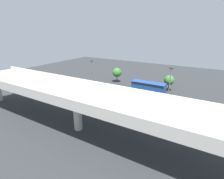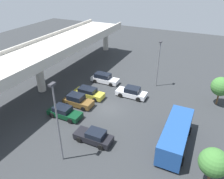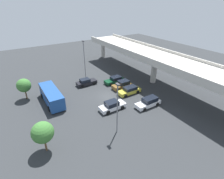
{
  "view_description": "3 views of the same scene",
  "coord_description": "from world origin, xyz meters",
  "px_view_note": "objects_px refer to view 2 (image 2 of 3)",
  "views": [
    {
      "loc": [
        -17.06,
        30.15,
        14.94
      ],
      "look_at": [
        1.39,
        -0.38,
        2.69
      ],
      "focal_mm": 28.0,
      "sensor_mm": 36.0,
      "label": 1
    },
    {
      "loc": [
        -23.31,
        -11.54,
        17.4
      ],
      "look_at": [
        2.08,
        0.53,
        1.91
      ],
      "focal_mm": 35.0,
      "sensor_mm": 36.0,
      "label": 2
    },
    {
      "loc": [
        25.89,
        -15.34,
        17.31
      ],
      "look_at": [
        -0.64,
        1.44,
        0.78
      ],
      "focal_mm": 28.0,
      "sensor_mm": 36.0,
      "label": 3
    }
  ],
  "objects_px": {
    "tree_front_left": "(214,163)",
    "parked_car_4": "(132,92)",
    "parked_car_5": "(104,78)",
    "lamp_post_near_aisle": "(57,119)",
    "lamp_post_mid_lot": "(159,61)",
    "tree_front_centre": "(221,86)",
    "parked_car_1": "(64,112)",
    "shuttle_bus": "(176,134)",
    "parked_car_3": "(89,93)",
    "parked_car_0": "(94,136)",
    "parked_car_2": "(78,101)"
  },
  "relations": [
    {
      "from": "parked_car_5",
      "to": "lamp_post_near_aisle",
      "type": "bearing_deg",
      "value": -76.61
    },
    {
      "from": "parked_car_3",
      "to": "tree_front_centre",
      "type": "distance_m",
      "value": 19.22
    },
    {
      "from": "parked_car_2",
      "to": "parked_car_3",
      "type": "xyz_separation_m",
      "value": [
        2.72,
        -0.18,
        -0.07
      ]
    },
    {
      "from": "parked_car_1",
      "to": "parked_car_5",
      "type": "bearing_deg",
      "value": 88.99
    },
    {
      "from": "shuttle_bus",
      "to": "parked_car_1",
      "type": "bearing_deg",
      "value": -86.48
    },
    {
      "from": "tree_front_left",
      "to": "parked_car_1",
      "type": "bearing_deg",
      "value": 80.29
    },
    {
      "from": "tree_front_left",
      "to": "parked_car_5",
      "type": "bearing_deg",
      "value": 51.29
    },
    {
      "from": "parked_car_2",
      "to": "parked_car_4",
      "type": "xyz_separation_m",
      "value": [
        5.65,
        -6.16,
        -0.05
      ]
    },
    {
      "from": "parked_car_2",
      "to": "tree_front_centre",
      "type": "height_order",
      "value": "tree_front_centre"
    },
    {
      "from": "tree_front_left",
      "to": "shuttle_bus",
      "type": "bearing_deg",
      "value": 43.42
    },
    {
      "from": "parked_car_4",
      "to": "lamp_post_mid_lot",
      "type": "relative_size",
      "value": 0.61
    },
    {
      "from": "parked_car_5",
      "to": "lamp_post_mid_lot",
      "type": "height_order",
      "value": "lamp_post_mid_lot"
    },
    {
      "from": "tree_front_left",
      "to": "parked_car_4",
      "type": "bearing_deg",
      "value": 45.2
    },
    {
      "from": "parked_car_2",
      "to": "tree_front_left",
      "type": "distance_m",
      "value": 19.3
    },
    {
      "from": "parked_car_0",
      "to": "lamp_post_near_aisle",
      "type": "bearing_deg",
      "value": 67.12
    },
    {
      "from": "parked_car_2",
      "to": "parked_car_5",
      "type": "bearing_deg",
      "value": 89.31
    },
    {
      "from": "parked_car_0",
      "to": "tree_front_left",
      "type": "bearing_deg",
      "value": 177.09
    },
    {
      "from": "parked_car_3",
      "to": "lamp_post_near_aisle",
      "type": "distance_m",
      "value": 13.56
    },
    {
      "from": "parked_car_4",
      "to": "tree_front_centre",
      "type": "bearing_deg",
      "value": -164.56
    },
    {
      "from": "parked_car_5",
      "to": "tree_front_left",
      "type": "xyz_separation_m",
      "value": [
        -14.46,
        -18.05,
        2.07
      ]
    },
    {
      "from": "parked_car_0",
      "to": "parked_car_4",
      "type": "bearing_deg",
      "value": -91.37
    },
    {
      "from": "parked_car_2",
      "to": "parked_car_0",
      "type": "bearing_deg",
      "value": -43.72
    },
    {
      "from": "parked_car_0",
      "to": "tree_front_left",
      "type": "height_order",
      "value": "tree_front_left"
    },
    {
      "from": "parked_car_5",
      "to": "lamp_post_near_aisle",
      "type": "relative_size",
      "value": 0.55
    },
    {
      "from": "parked_car_5",
      "to": "lamp_post_mid_lot",
      "type": "xyz_separation_m",
      "value": [
        2.61,
        -8.54,
        3.78
      ]
    },
    {
      "from": "parked_car_0",
      "to": "parked_car_2",
      "type": "height_order",
      "value": "parked_car_2"
    },
    {
      "from": "parked_car_4",
      "to": "shuttle_bus",
      "type": "xyz_separation_m",
      "value": [
        -7.89,
        -8.19,
        0.84
      ]
    },
    {
      "from": "parked_car_2",
      "to": "parked_car_5",
      "type": "xyz_separation_m",
      "value": [
        8.21,
        -0.1,
        -0.03
      ]
    },
    {
      "from": "parked_car_0",
      "to": "shuttle_bus",
      "type": "distance_m",
      "value": 9.16
    },
    {
      "from": "parked_car_2",
      "to": "parked_car_1",
      "type": "bearing_deg",
      "value": -91.84
    },
    {
      "from": "parked_car_4",
      "to": "tree_front_centre",
      "type": "relative_size",
      "value": 1.09
    },
    {
      "from": "parked_car_0",
      "to": "parked_car_1",
      "type": "relative_size",
      "value": 0.96
    },
    {
      "from": "shuttle_bus",
      "to": "lamp_post_mid_lot",
      "type": "distance_m",
      "value": 14.56
    },
    {
      "from": "parked_car_0",
      "to": "parked_car_1",
      "type": "bearing_deg",
      "value": -22.65
    },
    {
      "from": "parked_car_2",
      "to": "parked_car_3",
      "type": "distance_m",
      "value": 2.73
    },
    {
      "from": "parked_car_5",
      "to": "lamp_post_mid_lot",
      "type": "relative_size",
      "value": 0.63
    },
    {
      "from": "parked_car_5",
      "to": "parked_car_3",
      "type": "bearing_deg",
      "value": -89.15
    },
    {
      "from": "tree_front_centre",
      "to": "tree_front_left",
      "type": "bearing_deg",
      "value": 179.73
    },
    {
      "from": "parked_car_3",
      "to": "shuttle_bus",
      "type": "relative_size",
      "value": 0.58
    },
    {
      "from": "parked_car_4",
      "to": "lamp_post_mid_lot",
      "type": "bearing_deg",
      "value": -115.66
    },
    {
      "from": "lamp_post_mid_lot",
      "to": "parked_car_4",
      "type": "bearing_deg",
      "value": 154.34
    },
    {
      "from": "lamp_post_mid_lot",
      "to": "parked_car_0",
      "type": "bearing_deg",
      "value": 170.5
    },
    {
      "from": "parked_car_4",
      "to": "lamp_post_mid_lot",
      "type": "distance_m",
      "value": 6.88
    },
    {
      "from": "parked_car_3",
      "to": "parked_car_5",
      "type": "bearing_deg",
      "value": 90.85
    },
    {
      "from": "parked_car_2",
      "to": "shuttle_bus",
      "type": "distance_m",
      "value": 14.54
    },
    {
      "from": "lamp_post_near_aisle",
      "to": "tree_front_left",
      "type": "xyz_separation_m",
      "value": [
        3.16,
        -13.85,
        -2.32
      ]
    },
    {
      "from": "lamp_post_mid_lot",
      "to": "tree_front_centre",
      "type": "height_order",
      "value": "lamp_post_mid_lot"
    },
    {
      "from": "parked_car_3",
      "to": "parked_car_4",
      "type": "relative_size",
      "value": 1.03
    },
    {
      "from": "lamp_post_mid_lot",
      "to": "tree_front_centre",
      "type": "distance_m",
      "value": 9.88
    },
    {
      "from": "parked_car_3",
      "to": "lamp_post_near_aisle",
      "type": "xyz_separation_m",
      "value": [
        -12.14,
        -4.11,
        4.43
      ]
    }
  ]
}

